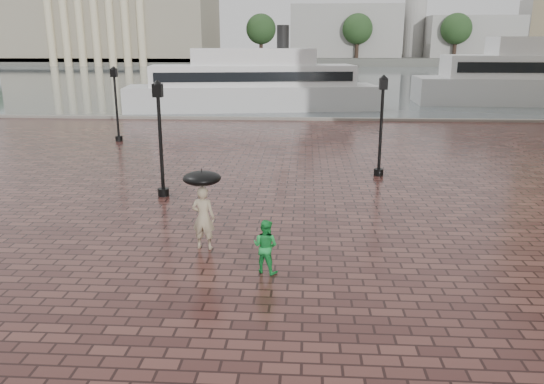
{
  "coord_description": "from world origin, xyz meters",
  "views": [
    {
      "loc": [
        -0.38,
        -9.99,
        5.87
      ],
      "look_at": [
        -1.4,
        5.87,
        1.4
      ],
      "focal_mm": 35.0,
      "sensor_mm": 36.0,
      "label": 1
    }
  ],
  "objects_px": {
    "adult_pedestrian": "(203,218)",
    "child_pedestrian": "(265,246)",
    "street_lamps": "(210,119)",
    "ferry_near": "(253,85)"
  },
  "relations": [
    {
      "from": "street_lamps",
      "to": "ferry_near",
      "type": "distance_m",
      "value": 23.24
    },
    {
      "from": "street_lamps",
      "to": "adult_pedestrian",
      "type": "xyz_separation_m",
      "value": [
        1.67,
        -10.78,
        -1.38
      ]
    },
    {
      "from": "street_lamps",
      "to": "child_pedestrian",
      "type": "distance_m",
      "value": 12.96
    },
    {
      "from": "child_pedestrian",
      "to": "adult_pedestrian",
      "type": "bearing_deg",
      "value": -15.22
    },
    {
      "from": "adult_pedestrian",
      "to": "ferry_near",
      "type": "bearing_deg",
      "value": -78.54
    },
    {
      "from": "street_lamps",
      "to": "ferry_near",
      "type": "height_order",
      "value": "ferry_near"
    },
    {
      "from": "adult_pedestrian",
      "to": "ferry_near",
      "type": "relative_size",
      "value": 0.08
    },
    {
      "from": "adult_pedestrian",
      "to": "child_pedestrian",
      "type": "distance_m",
      "value": 2.5
    },
    {
      "from": "adult_pedestrian",
      "to": "child_pedestrian",
      "type": "xyz_separation_m",
      "value": [
        1.94,
        -1.56,
        -0.22
      ]
    },
    {
      "from": "street_lamps",
      "to": "child_pedestrian",
      "type": "height_order",
      "value": "street_lamps"
    }
  ]
}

